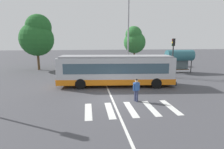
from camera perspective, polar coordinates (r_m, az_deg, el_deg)
name	(u,v)px	position (r m, az deg, el deg)	size (l,w,h in m)	color
ground_plane	(114,99)	(14.30, 0.70, -7.73)	(160.00, 160.00, 0.00)	#47474C
city_transit_bus	(116,70)	(18.08, 1.20, 1.32)	(11.66, 3.66, 3.06)	black
pedestrian_crossing_street	(136,89)	(13.63, 7.69, -4.50)	(0.56, 0.39, 1.72)	#333856
parked_car_champagne	(69,65)	(29.17, -13.46, 2.93)	(2.18, 4.63, 1.35)	black
parked_car_teal	(87,65)	(28.80, -7.76, 3.03)	(2.18, 4.63, 1.35)	black
parked_car_silver	(103,64)	(29.58, -2.78, 3.31)	(2.05, 4.59, 1.35)	black
parked_car_red	(120,64)	(29.67, 2.54, 3.33)	(1.88, 4.50, 1.35)	black
traffic_light_far_corner	(173,51)	(23.77, 18.68, 6.90)	(0.33, 0.32, 4.78)	#28282B
bus_stop_shelter	(179,56)	(27.35, 20.52, 5.54)	(3.88, 1.54, 3.25)	#28282B
twin_arm_street_lamp	(128,27)	(24.27, 5.17, 14.60)	(4.43, 0.32, 10.29)	#939399
background_tree_left	(37,36)	(30.36, -22.49, 11.26)	(5.12, 5.12, 8.47)	brown
background_tree_right	(134,40)	(36.02, 7.05, 10.73)	(4.25, 4.25, 7.30)	brown
crosswalk_painted_stripes	(131,109)	(12.35, 5.94, -10.79)	(6.07, 2.89, 0.01)	silver
lane_center_line	(109,92)	(16.17, -0.92, -5.54)	(0.16, 24.00, 0.01)	silver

